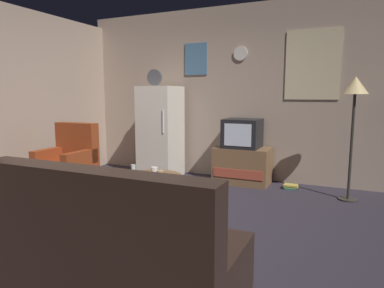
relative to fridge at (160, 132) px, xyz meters
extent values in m
plane|color=#2D2833|center=(1.01, -1.96, -0.75)|extent=(12.00, 12.00, 0.00)
cube|color=tan|center=(1.01, 0.49, 0.63)|extent=(5.20, 0.10, 2.76)
cube|color=beige|center=(2.31, 0.43, 1.04)|extent=(0.76, 0.02, 1.00)
cube|color=teal|center=(0.45, 0.43, 1.20)|extent=(0.40, 0.02, 0.52)
cylinder|color=silver|center=(1.22, 0.43, 1.25)|extent=(0.22, 0.03, 0.22)
cube|color=silver|center=(0.00, 0.00, 0.00)|extent=(0.60, 0.60, 1.50)
cylinder|color=silver|center=(0.22, -0.30, 0.20)|extent=(0.02, 0.02, 0.36)
cylinder|color=#4C4C51|center=(-0.05, -0.08, 0.89)|extent=(0.26, 0.04, 0.26)
cube|color=brown|center=(1.38, 0.14, -0.48)|extent=(0.84, 0.52, 0.56)
cube|color=#AD4733|center=(1.38, -0.13, -0.56)|extent=(0.76, 0.01, 0.13)
cube|color=black|center=(1.36, 0.14, 0.02)|extent=(0.54, 0.50, 0.44)
cube|color=silver|center=(1.36, -0.11, 0.02)|extent=(0.41, 0.01, 0.33)
cylinder|color=#332D28|center=(2.88, -0.15, -0.74)|extent=(0.24, 0.24, 0.02)
cylinder|color=#332D28|center=(2.88, -0.15, -0.05)|extent=(0.04, 0.04, 1.40)
cone|color=#F2D18C|center=(2.88, -0.15, 0.73)|extent=(0.32, 0.32, 0.22)
cylinder|color=brown|center=(0.81, -1.63, -0.73)|extent=(0.72, 0.72, 0.04)
cylinder|color=brown|center=(0.81, -1.63, -0.54)|extent=(0.24, 0.24, 0.40)
cylinder|color=brown|center=(0.81, -1.63, -0.34)|extent=(0.72, 0.72, 0.04)
cylinder|color=silver|center=(0.67, -1.78, -0.24)|extent=(0.05, 0.05, 0.15)
cylinder|color=silver|center=(0.80, -1.55, -0.27)|extent=(0.08, 0.08, 0.09)
cylinder|color=tan|center=(0.95, -1.68, -0.27)|extent=(0.08, 0.08, 0.09)
cube|color=black|center=(0.90, -1.60, -0.31)|extent=(0.15, 0.12, 0.02)
cube|color=maroon|center=(-0.76, -1.38, -0.55)|extent=(0.68, 0.68, 0.40)
cube|color=maroon|center=(-0.76, -1.12, -0.07)|extent=(0.68, 0.16, 0.56)
cube|color=maroon|center=(-1.04, -1.38, -0.25)|extent=(0.12, 0.60, 0.20)
cube|color=maroon|center=(-0.48, -1.38, -0.25)|extent=(0.12, 0.60, 0.20)
cube|color=black|center=(1.42, -3.05, -0.55)|extent=(1.70, 0.80, 0.40)
cube|color=black|center=(1.42, -3.35, -0.09)|extent=(1.70, 0.20, 0.52)
cube|color=#34625C|center=(2.12, 0.08, -0.74)|extent=(0.16, 0.17, 0.03)
cube|color=olive|center=(2.12, 0.08, -0.72)|extent=(0.20, 0.13, 0.02)
cube|color=gold|center=(2.12, 0.08, -0.70)|extent=(0.19, 0.14, 0.02)
camera|label=1|loc=(2.82, -4.91, 0.61)|focal=31.91mm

